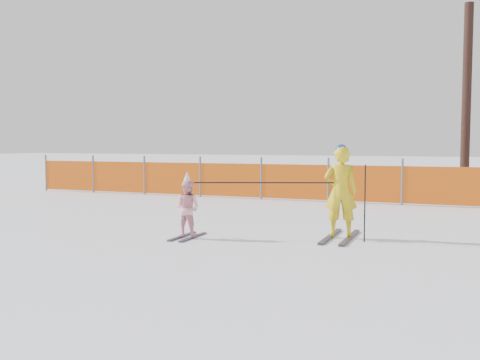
# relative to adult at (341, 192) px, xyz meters

# --- Properties ---
(ground) EXTENTS (120.00, 120.00, 0.00)m
(ground) POSITION_rel_adult_xyz_m (-1.76, -0.83, -0.82)
(ground) COLOR white
(ground) RESTS_ON ground
(adult) EXTENTS (0.64, 1.59, 1.65)m
(adult) POSITION_rel_adult_xyz_m (0.00, 0.00, 0.00)
(adult) COLOR black
(adult) RESTS_ON ground
(child) EXTENTS (0.50, 0.97, 1.17)m
(child) POSITION_rel_adult_xyz_m (-2.52, -0.94, -0.28)
(child) COLOR black
(child) RESTS_ON ground
(ski_poles) EXTENTS (2.87, 0.88, 1.31)m
(ski_poles) POSITION_rel_adult_xyz_m (-0.66, -0.38, 0.05)
(ski_poles) COLOR black
(ski_poles) RESTS_ON ground
(safety_fence) EXTENTS (15.31, 0.06, 1.25)m
(safety_fence) POSITION_rel_adult_xyz_m (-3.85, 5.57, -0.26)
(safety_fence) COLOR #595960
(safety_fence) RESTS_ON ground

